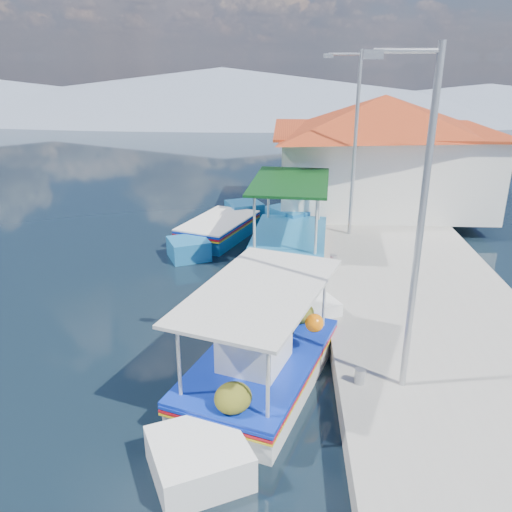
{
  "coord_description": "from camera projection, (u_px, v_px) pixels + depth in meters",
  "views": [
    {
      "loc": [
        2.31,
        -6.46,
        6.26
      ],
      "look_at": [
        1.59,
        6.52,
        1.3
      ],
      "focal_mm": 36.66,
      "sensor_mm": 36.0,
      "label": 1
    }
  ],
  "objects": [
    {
      "name": "ground",
      "position": [
        135.0,
        474.0,
        8.38
      ],
      "size": [
        160.0,
        160.0,
        0.0
      ],
      "primitive_type": "plane",
      "color": "black",
      "rests_on": "ground"
    },
    {
      "name": "quay",
      "position": [
        420.0,
        304.0,
        13.58
      ],
      "size": [
        5.0,
        44.0,
        0.5
      ],
      "primitive_type": "cube",
      "color": "#9E9B93",
      "rests_on": "ground"
    },
    {
      "name": "bollards",
      "position": [
        343.0,
        301.0,
        12.85
      ],
      "size": [
        0.2,
        17.2,
        0.3
      ],
      "color": "#A5A8AD",
      "rests_on": "quay"
    },
    {
      "name": "main_caique",
      "position": [
        259.0,
        364.0,
        10.53
      ],
      "size": [
        3.67,
        6.93,
        2.41
      ],
      "rotation": [
        0.0,
        0.0,
        0.33
      ],
      "color": "white",
      "rests_on": "ground"
    },
    {
      "name": "caique_green_canopy",
      "position": [
        289.0,
        245.0,
        17.32
      ],
      "size": [
        2.74,
        7.78,
        2.92
      ],
      "rotation": [
        0.0,
        0.0,
        0.09
      ],
      "color": "#1A659F",
      "rests_on": "ground"
    },
    {
      "name": "caique_blue_hull",
      "position": [
        218.0,
        230.0,
        19.2
      ],
      "size": [
        3.19,
        5.75,
        1.09
      ],
      "rotation": [
        0.0,
        0.0,
        0.36
      ],
      "color": "#1A659F",
      "rests_on": "ground"
    },
    {
      "name": "harbor_building",
      "position": [
        381.0,
        149.0,
        21.06
      ],
      "size": [
        10.49,
        10.49,
        4.4
      ],
      "color": "white",
      "rests_on": "quay"
    },
    {
      "name": "lamp_post_near",
      "position": [
        417.0,
        213.0,
        8.64
      ],
      "size": [
        1.21,
        0.14,
        6.0
      ],
      "color": "#A5A8AD",
      "rests_on": "quay"
    },
    {
      "name": "lamp_post_far",
      "position": [
        353.0,
        136.0,
        17.03
      ],
      "size": [
        1.21,
        0.14,
        6.0
      ],
      "color": "#A5A8AD",
      "rests_on": "quay"
    },
    {
      "name": "mountain_ridge",
      "position": [
        323.0,
        97.0,
        59.55
      ],
      "size": [
        171.4,
        96.0,
        5.5
      ],
      "color": "slate",
      "rests_on": "ground"
    }
  ]
}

